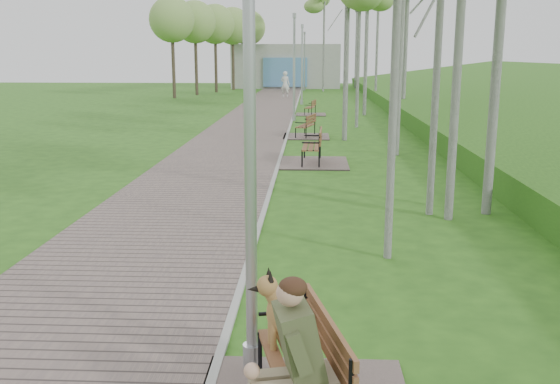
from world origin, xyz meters
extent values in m
plane|color=#285217|center=(0.00, 0.00, 0.00)|extent=(120.00, 120.00, 0.00)
cube|color=#665753|center=(-1.75, 21.50, 0.02)|extent=(3.50, 67.00, 0.04)
cube|color=#999993|center=(0.00, 21.50, 0.03)|extent=(0.10, 67.00, 0.05)
cube|color=#408321|center=(12.00, 20.00, 0.00)|extent=(14.00, 70.00, 1.60)
cube|color=#9E9E99|center=(-1.50, 51.00, 2.00)|extent=(10.00, 5.00, 4.00)
cube|color=#5386B9|center=(-1.50, 48.40, 1.50)|extent=(4.00, 0.20, 2.60)
cube|color=brown|center=(0.85, -4.22, 0.49)|extent=(0.85, 1.69, 0.04)
cube|color=brown|center=(1.10, -4.16, 0.78)|extent=(0.42, 1.59, 0.36)
cube|color=#665753|center=(0.99, 8.86, 0.02)|extent=(2.04, 2.27, 0.04)
cube|color=brown|center=(0.94, 8.86, 0.51)|extent=(0.56, 1.72, 0.05)
cube|color=brown|center=(1.21, 8.86, 0.82)|extent=(0.10, 1.70, 0.37)
cube|color=#665753|center=(0.75, 14.84, 0.02)|extent=(1.74, 1.94, 0.04)
cube|color=brown|center=(0.70, 14.84, 0.44)|extent=(0.78, 1.52, 0.04)
cube|color=brown|center=(0.93, 14.78, 0.70)|extent=(0.39, 1.42, 0.32)
cube|color=#665753|center=(0.90, 23.78, 0.02)|extent=(1.56, 1.74, 0.04)
cube|color=brown|center=(0.85, 23.78, 0.39)|extent=(0.60, 1.35, 0.03)
cube|color=brown|center=(1.06, 23.75, 0.62)|extent=(0.25, 1.29, 0.29)
cylinder|color=#A4A7AC|center=(0.37, -3.36, 0.14)|extent=(0.19, 0.19, 0.29)
cylinder|color=#A4A7AC|center=(0.37, -3.36, 2.39)|extent=(0.11, 0.11, 4.79)
cylinder|color=#A4A7AC|center=(0.09, 20.76, 0.14)|extent=(0.19, 0.19, 0.29)
cylinder|color=#A4A7AC|center=(0.09, 20.76, 2.41)|extent=(0.12, 0.12, 4.81)
cylinder|color=#A4A7AC|center=(0.09, 20.76, 4.86)|extent=(0.17, 0.17, 0.24)
cylinder|color=#A4A7AC|center=(0.31, 30.61, 0.14)|extent=(0.19, 0.19, 0.29)
cylinder|color=#A4A7AC|center=(0.31, 30.61, 2.38)|extent=(0.11, 0.11, 4.76)
cylinder|color=#A4A7AC|center=(0.31, 30.61, 4.81)|extent=(0.17, 0.17, 0.24)
cylinder|color=#A4A7AC|center=(0.27, 45.99, 0.14)|extent=(0.19, 0.19, 0.29)
cylinder|color=#A4A7AC|center=(0.27, 45.99, 2.41)|extent=(0.12, 0.12, 4.82)
cylinder|color=#A4A7AC|center=(0.27, 45.99, 4.87)|extent=(0.17, 0.17, 0.24)
imported|color=silver|center=(-1.02, 37.29, 0.95)|extent=(0.81, 0.67, 1.89)
cylinder|color=silver|center=(2.16, 0.32, 3.08)|extent=(0.15, 0.15, 6.16)
cylinder|color=silver|center=(3.62, 2.73, 3.75)|extent=(0.15, 0.15, 7.50)
cylinder|color=silver|center=(3.32, 3.11, 3.63)|extent=(0.18, 0.18, 7.26)
cylinder|color=silver|center=(2.17, 13.98, 3.94)|extent=(0.18, 0.18, 7.88)
cylinder|color=silver|center=(3.63, 10.58, 4.02)|extent=(0.18, 0.18, 8.05)
cylinder|color=silver|center=(2.90, 18.19, 4.14)|extent=(0.18, 0.18, 8.28)
cylinder|color=silver|center=(5.73, 24.02, 4.60)|extent=(0.19, 0.19, 9.20)
cylinder|color=silver|center=(3.69, 23.71, 4.42)|extent=(0.17, 0.17, 8.85)
cylinder|color=silver|center=(5.12, 32.50, 5.45)|extent=(0.18, 0.18, 10.90)
cylinder|color=silver|center=(1.90, 44.80, 4.71)|extent=(0.18, 0.18, 9.43)
cylinder|color=silver|center=(4.98, 50.13, 5.33)|extent=(0.18, 0.18, 10.65)
camera|label=1|loc=(0.94, -9.12, 3.14)|focal=40.00mm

